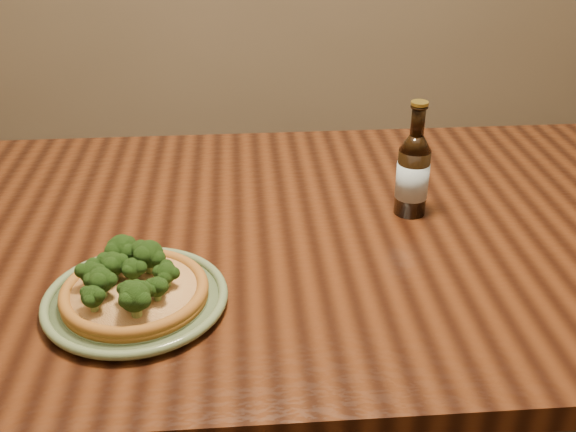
{
  "coord_description": "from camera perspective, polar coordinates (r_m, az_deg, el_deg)",
  "views": [
    {
      "loc": [
        -0.06,
        -0.91,
        1.34
      ],
      "look_at": [
        0.02,
        0.02,
        0.82
      ],
      "focal_mm": 42.0,
      "sensor_mm": 36.0,
      "label": 1
    }
  ],
  "objects": [
    {
      "name": "plate",
      "position": [
        1.01,
        -12.77,
        -6.87
      ],
      "size": [
        0.27,
        0.27,
        0.02
      ],
      "rotation": [
        0.0,
        0.0,
        -0.36
      ],
      "color": "#647953",
      "rests_on": "table"
    },
    {
      "name": "beer_bottle",
      "position": [
        1.21,
        10.52,
        3.56
      ],
      "size": [
        0.06,
        0.06,
        0.21
      ],
      "rotation": [
        0.0,
        0.0,
        -0.37
      ],
      "color": "black",
      "rests_on": "table"
    },
    {
      "name": "table",
      "position": [
        1.22,
        -1.08,
        -4.92
      ],
      "size": [
        1.6,
        0.9,
        0.75
      ],
      "color": "#421E0E",
      "rests_on": "ground"
    },
    {
      "name": "pizza",
      "position": [
        1.0,
        -13.01,
        -5.87
      ],
      "size": [
        0.21,
        0.21,
        0.07
      ],
      "rotation": [
        0.0,
        0.0,
        0.11
      ],
      "color": "#9F6323",
      "rests_on": "plate"
    }
  ]
}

